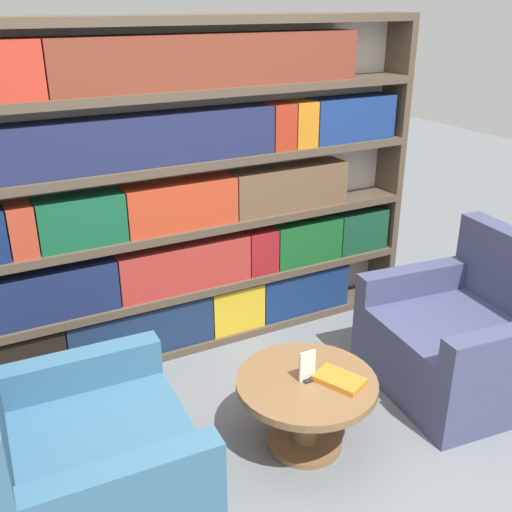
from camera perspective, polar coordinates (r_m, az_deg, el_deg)
ground_plane at (r=3.20m, az=4.68°, el=-18.51°), size 14.00×14.00×0.00m
bookshelf at (r=3.71m, az=-6.32°, el=5.52°), size 3.04×0.30×2.05m
armchair_left at (r=2.79m, az=-16.42°, el=-18.83°), size 0.91×0.96×0.89m
armchair_right at (r=3.73m, az=19.31°, el=-7.52°), size 0.97×1.02×0.89m
coffee_table at (r=3.09m, az=4.78°, el=-13.36°), size 0.70×0.70×0.40m
table_sign at (r=2.99m, az=4.90°, el=-10.57°), size 0.09×0.06×0.16m
stray_book at (r=3.02m, az=7.94°, el=-11.59°), size 0.23×0.28×0.03m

